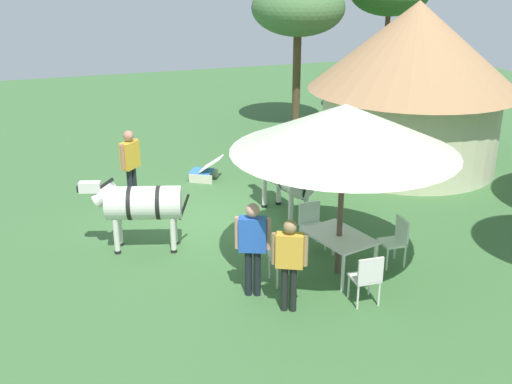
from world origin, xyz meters
The scene contains 15 objects.
ground_plane centered at (0.00, 0.00, 0.00)m, with size 36.00×36.00×0.00m, color #3C6838.
thatched_hut centered at (-2.07, 5.80, 2.34)m, with size 5.45×5.45×4.32m.
shade_umbrella centered at (2.84, 1.47, 2.71)m, with size 3.89×3.89×3.13m.
patio_dining_table centered at (2.84, 1.47, 0.65)m, with size 1.42×1.14×0.74m.
patio_chair_near_lawn centered at (2.88, 2.62, 0.52)m, with size 0.45×0.43×0.90m.
patio_chair_west_end centered at (1.68, 1.43, 0.52)m, with size 0.43×0.45×0.90m.
patio_chair_near_hut centered at (2.87, 0.31, 0.52)m, with size 0.45×0.43×0.90m.
patio_chair_east_end centered at (4.00, 1.43, 0.52)m, with size 0.43×0.45×0.90m.
guest_beside_umbrella centered at (3.76, 0.16, 0.96)m, with size 0.37×0.53×1.60m.
guest_behind_table centered at (3.12, -0.24, 1.01)m, with size 0.37×0.56×1.68m.
standing_watcher centered at (-1.63, -1.61, 1.05)m, with size 0.49×0.48×1.75m.
striped_lounge_chair centered at (-2.66, 0.37, 0.26)m, with size 0.87×0.96×0.64m.
zebra_nearest_camera centered at (0.02, 1.47, 0.98)m, with size 2.24×0.91×1.51m.
zebra_by_umbrella centered at (0.78, -1.73, 0.96)m, with size 1.00×2.06×1.49m.
acacia_tree_far_lawn centered at (-6.65, 4.40, 3.78)m, with size 2.90×2.90×4.68m.
Camera 1 is at (11.97, -3.10, 5.50)m, focal length 43.88 mm.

